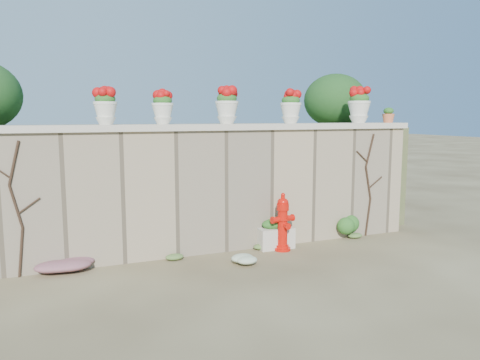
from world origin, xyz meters
name	(u,v)px	position (x,y,z in m)	size (l,w,h in m)	color
ground	(241,288)	(0.00, 0.00, 0.00)	(80.00, 80.00, 0.00)	brown
stone_wall	(199,192)	(0.00, 1.80, 1.00)	(8.00, 0.40, 2.00)	#988365
wall_cap	(198,127)	(0.00, 1.80, 2.05)	(8.10, 0.52, 0.10)	beige
raised_fill	(155,171)	(0.00, 5.00, 1.00)	(9.00, 6.00, 2.00)	#384C23
back_shrub_right	(335,100)	(3.40, 3.00, 2.55)	(1.30, 1.30, 1.10)	#143814
vine_left	(17,207)	(-2.67, 1.58, 0.99)	(0.60, 0.04, 1.91)	black
vine_right	(369,183)	(3.23, 1.58, 0.99)	(0.60, 0.04, 1.91)	black
fire_hydrant	(283,222)	(1.30, 1.33, 0.49)	(0.42, 0.30, 0.96)	red
planter_box	(275,234)	(1.26, 1.52, 0.23)	(0.62, 0.37, 0.50)	beige
green_shrub	(347,223)	(2.76, 1.55, 0.28)	(0.59, 0.53, 0.56)	#1E5119
magenta_clump	(64,264)	(-2.11, 1.54, 0.13)	(0.97, 0.65, 0.26)	#AD2273
white_flowers	(251,258)	(0.51, 0.85, 0.10)	(0.56, 0.45, 0.20)	white
urn_pot_1	(105,106)	(-1.42, 1.80, 2.37)	(0.35, 0.35, 0.54)	silver
urn_pot_2	(163,107)	(-0.56, 1.80, 2.36)	(0.34, 0.34, 0.53)	silver
urn_pot_3	(227,106)	(0.50, 1.80, 2.39)	(0.38, 0.38, 0.60)	silver
urn_pot_4	(291,107)	(1.68, 1.80, 2.38)	(0.36, 0.36, 0.57)	silver
urn_pot_5	(359,105)	(3.12, 1.80, 2.42)	(0.41, 0.41, 0.65)	silver
terracotta_pot	(388,116)	(3.80, 1.80, 2.23)	(0.23, 0.23, 0.28)	#C5643C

